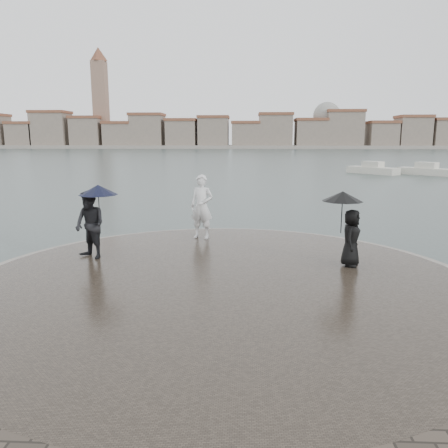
{
  "coord_description": "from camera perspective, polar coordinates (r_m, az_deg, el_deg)",
  "views": [
    {
      "loc": [
        0.58,
        -6.34,
        3.64
      ],
      "look_at": [
        0.0,
        4.8,
        1.45
      ],
      "focal_mm": 35.0,
      "sensor_mm": 36.0,
      "label": 1
    }
  ],
  "objects": [
    {
      "name": "ground",
      "position": [
        7.33,
        -2.06,
        -18.64
      ],
      "size": [
        400.0,
        400.0,
        0.0
      ],
      "primitive_type": "plane",
      "color": "#2B3835",
      "rests_on": "ground"
    },
    {
      "name": "kerb_ring",
      "position": [
        10.45,
        -0.37,
        -8.34
      ],
      "size": [
        12.5,
        12.5,
        0.32
      ],
      "primitive_type": "cylinder",
      "color": "gray",
      "rests_on": "ground"
    },
    {
      "name": "quay_tip",
      "position": [
        10.45,
        -0.38,
        -8.23
      ],
      "size": [
        11.9,
        11.9,
        0.36
      ],
      "primitive_type": "cylinder",
      "color": "#2D261E",
      "rests_on": "ground"
    },
    {
      "name": "statue",
      "position": [
        14.48,
        -2.92,
        2.27
      ],
      "size": [
        0.88,
        0.7,
        2.12
      ],
      "primitive_type": "imported",
      "rotation": [
        0.0,
        0.0,
        -0.27
      ],
      "color": "white",
      "rests_on": "quay_tip"
    },
    {
      "name": "visitor_left",
      "position": [
        12.54,
        -16.91,
        0.8
      ],
      "size": [
        1.36,
        1.18,
        2.04
      ],
      "color": "black",
      "rests_on": "quay_tip"
    },
    {
      "name": "visitor_right",
      "position": [
        11.72,
        15.89,
        0.13
      ],
      "size": [
        1.14,
        1.06,
        1.95
      ],
      "color": "black",
      "rests_on": "quay_tip"
    },
    {
      "name": "far_skyline",
      "position": [
        167.2,
        0.64,
        11.76
      ],
      "size": [
        260.0,
        20.0,
        37.0
      ],
      "color": "gray",
      "rests_on": "ground"
    },
    {
      "name": "boats",
      "position": [
        48.97,
        21.88,
        6.48
      ],
      "size": [
        9.87,
        6.55,
        1.5
      ],
      "color": "beige",
      "rests_on": "ground"
    }
  ]
}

